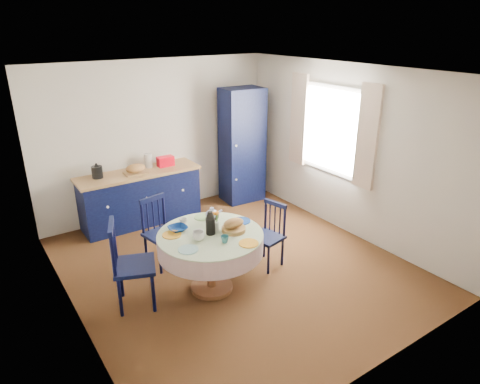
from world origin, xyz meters
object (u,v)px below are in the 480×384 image
Objects in this scene: dining_table at (211,243)px; mug_d at (183,222)px; pantry_cabinet at (242,146)px; mug_a at (199,236)px; cobalt_bowl at (178,229)px; chair_right at (268,235)px; mug_b at (225,239)px; chair_left at (130,264)px; mug_c at (215,216)px; kitchen_counter at (140,196)px; chair_far at (160,232)px.

mug_d is at bearing 112.83° from dining_table.
mug_a is at bearing -130.09° from pantry_cabinet.
pantry_cabinet reaches higher than cobalt_bowl.
mug_b is at bearing -82.50° from chair_right.
mug_b is 0.41× the size of cobalt_bowl.
chair_left is 1.21× the size of chair_right.
dining_table is 0.92m from chair_right.
mug_c is (1.13, 0.06, 0.26)m from chair_left.
mug_a is at bearing -91.24° from chair_left.
pantry_cabinet is at bearing 40.23° from cobalt_bowl.
mug_d is (-0.18, 0.65, 0.00)m from mug_b.
chair_left is 1.08m from mug_b.
mug_c is at bearing -122.35° from chair_right.
cobalt_bowl is (-0.09, 0.34, -0.03)m from mug_a.
mug_c reaches higher than mug_b.
mug_d is (-0.39, 0.08, 0.00)m from mug_c.
kitchen_counter is 2.22m from chair_left.
chair_right is 3.92× the size of cobalt_bowl.
pantry_cabinet is (1.88, -0.11, 0.56)m from kitchen_counter.
mug_a reaches higher than cobalt_bowl.
mug_d is 0.43× the size of cobalt_bowl.
dining_table is at bearing -45.11° from cobalt_bowl.
mug_d is at bearing -95.11° from kitchen_counter.
mug_c is at bearing 51.94° from dining_table.
dining_table is 0.93m from chair_far.
chair_left reaches higher than mug_d.
chair_far is (-2.16, -1.25, -0.53)m from pantry_cabinet.
pantry_cabinet is at bearing 40.37° from mug_d.
dining_table is at bearing -128.06° from mug_c.
mug_a is (-0.22, -2.30, 0.35)m from kitchen_counter.
chair_right is (0.88, -2.18, -0.00)m from kitchen_counter.
chair_left is 11.59× the size of mug_b.
chair_far reaches higher than chair_right.
kitchen_counter is 1.97m from pantry_cabinet.
pantry_cabinet reaches higher than chair_left.
dining_table is 0.44m from mug_d.
chair_right is 9.04× the size of mug_d.
mug_c is 0.51m from cobalt_bowl.
kitchen_counter reaches higher than cobalt_bowl.
dining_table is 1.43× the size of chair_right.
chair_right is 0.79m from mug_c.
kitchen_counter reaches higher than mug_c.
dining_table is at bearing -85.43° from chair_far.
cobalt_bowl is at bearing -104.21° from chair_far.
mug_a is (0.06, -0.94, 0.33)m from chair_far.
mug_b is (0.92, -0.51, 0.26)m from chair_left.
mug_c is at bearing 39.82° from mug_a.
chair_left is at bearing 157.70° from mug_a.
mug_b is (0.27, -1.15, 0.32)m from chair_far.
dining_table is 1.18× the size of chair_left.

